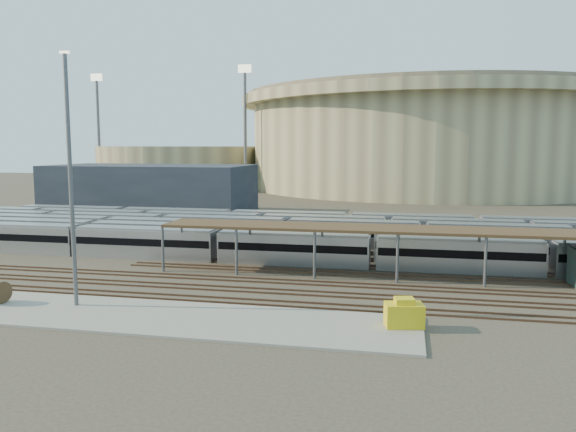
# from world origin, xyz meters

# --- Properties ---
(ground) EXTENTS (420.00, 420.00, 0.00)m
(ground) POSITION_xyz_m (0.00, 0.00, 0.00)
(ground) COLOR #383026
(ground) RESTS_ON ground
(apron) EXTENTS (50.00, 9.00, 0.20)m
(apron) POSITION_xyz_m (-5.00, -15.00, 0.10)
(apron) COLOR gray
(apron) RESTS_ON ground
(subway_trains) EXTENTS (126.42, 23.90, 3.60)m
(subway_trains) POSITION_xyz_m (-0.60, 18.50, 1.80)
(subway_trains) COLOR #BDBCC1
(subway_trains) RESTS_ON ground
(inspection_shed) EXTENTS (60.30, 6.00, 5.30)m
(inspection_shed) POSITION_xyz_m (22.00, 4.00, 4.98)
(inspection_shed) COLOR #56575B
(inspection_shed) RESTS_ON ground
(empty_tracks) EXTENTS (170.00, 9.62, 0.18)m
(empty_tracks) POSITION_xyz_m (0.00, -5.00, 0.09)
(empty_tracks) COLOR #4C3323
(empty_tracks) RESTS_ON ground
(stadium) EXTENTS (124.00, 124.00, 32.50)m
(stadium) POSITION_xyz_m (25.00, 140.00, 16.47)
(stadium) COLOR tan
(stadium) RESTS_ON ground
(secondary_arena) EXTENTS (56.00, 56.00, 14.00)m
(secondary_arena) POSITION_xyz_m (-60.00, 130.00, 7.00)
(secondary_arena) COLOR tan
(secondary_arena) RESTS_ON ground
(service_building) EXTENTS (42.00, 20.00, 10.00)m
(service_building) POSITION_xyz_m (-35.00, 55.00, 5.00)
(service_building) COLOR #1E232D
(service_building) RESTS_ON ground
(floodlight_0) EXTENTS (4.00, 1.00, 38.40)m
(floodlight_0) POSITION_xyz_m (-30.00, 110.00, 20.65)
(floodlight_0) COLOR #56575B
(floodlight_0) RESTS_ON ground
(floodlight_1) EXTENTS (4.00, 1.00, 38.40)m
(floodlight_1) POSITION_xyz_m (-85.00, 120.00, 20.65)
(floodlight_1) COLOR #56575B
(floodlight_1) RESTS_ON ground
(floodlight_3) EXTENTS (4.00, 1.00, 38.40)m
(floodlight_3) POSITION_xyz_m (-10.00, 160.00, 20.65)
(floodlight_3) COLOR #56575B
(floodlight_3) RESTS_ON ground
(yard_light_pole) EXTENTS (0.80, 0.36, 21.48)m
(yard_light_pole) POSITION_xyz_m (-9.39, -13.53, 11.02)
(yard_light_pole) COLOR #56575B
(yard_light_pole) RESTS_ON apron
(yellow_equipment) EXTENTS (3.16, 2.32, 1.78)m
(yellow_equipment) POSITION_xyz_m (18.50, -13.60, 1.09)
(yellow_equipment) COLOR gold
(yellow_equipment) RESTS_ON apron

